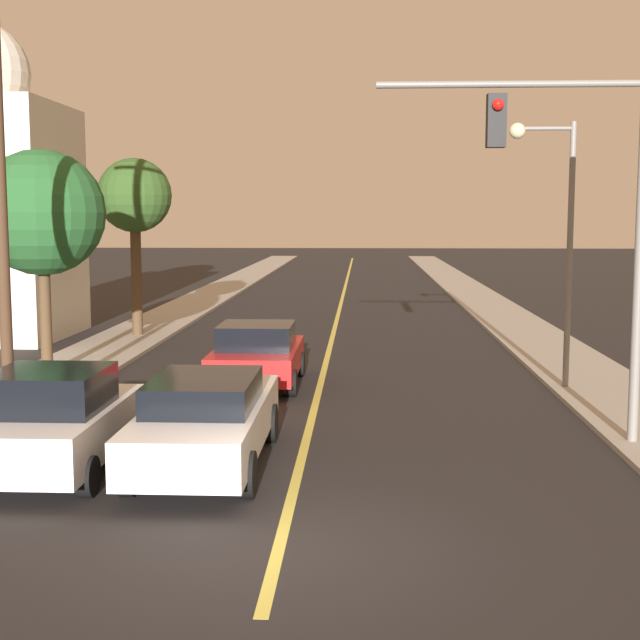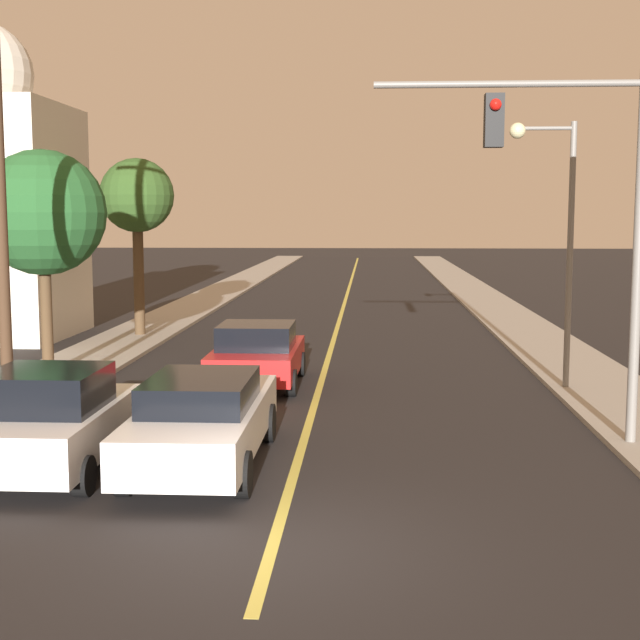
% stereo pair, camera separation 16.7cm
% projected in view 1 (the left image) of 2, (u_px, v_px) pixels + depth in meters
% --- Properties ---
extents(ground_plane, '(200.00, 200.00, 0.00)m').
position_uv_depth(ground_plane, '(279.00, 547.00, 10.99)').
color(ground_plane, black).
extents(road_surface, '(10.76, 80.00, 0.01)m').
position_uv_depth(road_surface, '(344.00, 293.00, 46.70)').
color(road_surface, black).
rests_on(road_surface, ground).
extents(sidewalk_left, '(2.50, 80.00, 0.12)m').
position_uv_depth(sidewalk_left, '(218.00, 291.00, 47.01)').
color(sidewalk_left, '#9E998E').
rests_on(sidewalk_left, ground).
extents(sidewalk_right, '(2.50, 80.00, 0.12)m').
position_uv_depth(sidewalk_right, '(471.00, 293.00, 46.37)').
color(sidewalk_right, '#9E998E').
rests_on(sidewalk_right, ground).
extents(car_near_lane_front, '(1.96, 5.19, 1.51)m').
position_uv_depth(car_near_lane_front, '(206.00, 419.00, 14.41)').
color(car_near_lane_front, white).
rests_on(car_near_lane_front, ground).
extents(car_near_lane_second, '(2.08, 4.12, 1.51)m').
position_uv_depth(car_near_lane_second, '(257.00, 354.00, 21.31)').
color(car_near_lane_second, red).
rests_on(car_near_lane_second, ground).
extents(car_outer_lane_front, '(2.04, 4.02, 1.68)m').
position_uv_depth(car_outer_lane_front, '(53.00, 422.00, 14.09)').
color(car_outer_lane_front, white).
rests_on(car_outer_lane_front, ground).
extents(traffic_signal_mast, '(4.65, 0.42, 6.42)m').
position_uv_depth(traffic_signal_mast, '(582.00, 194.00, 15.26)').
color(traffic_signal_mast, slate).
rests_on(traffic_signal_mast, ground).
extents(streetlamp_right, '(1.50, 0.36, 6.05)m').
position_uv_depth(streetlamp_right, '(554.00, 216.00, 20.24)').
color(streetlamp_right, slate).
rests_on(streetlamp_right, ground).
extents(utility_pole_left, '(1.60, 0.24, 8.75)m').
position_uv_depth(utility_pole_left, '(0.00, 185.00, 17.13)').
color(utility_pole_left, '#422D1E').
rests_on(utility_pole_left, ground).
extents(tree_left_near, '(2.43, 2.43, 5.81)m').
position_uv_depth(tree_left_near, '(135.00, 198.00, 29.17)').
color(tree_left_near, '#4C3823').
rests_on(tree_left_near, ground).
extents(tree_left_far, '(3.09, 3.09, 5.56)m').
position_uv_depth(tree_left_far, '(42.00, 213.00, 21.81)').
color(tree_left_far, '#4C3823').
rests_on(tree_left_far, ground).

